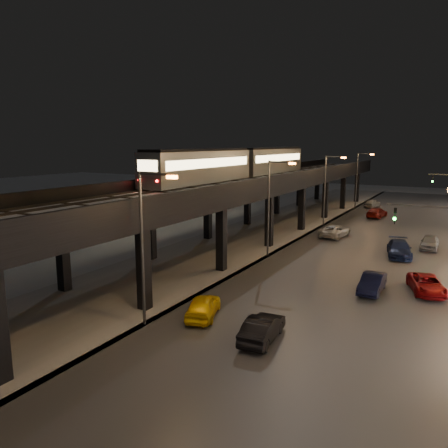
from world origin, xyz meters
The scene contains 20 objects.
road_surface centered at (7.50, 35.00, 0.03)m, with size 17.00×120.00×0.06m, color #46474D.
under_viaduct_pavement centered at (-6.00, 35.00, 0.03)m, with size 11.00×120.00×0.06m, color #9FA1A8.
elevated_viaduct centered at (-6.00, 31.84, 5.62)m, with size 9.00×100.00×6.30m.
viaduct_trackbed centered at (-6.01, 31.97, 6.39)m, with size 8.40×100.00×0.32m.
viaduct_parapet_streetside centered at (-1.65, 32.00, 6.85)m, with size 0.30×100.00×1.10m, color black.
viaduct_parapet_far centered at (-10.35, 32.00, 6.85)m, with size 0.30×100.00×1.10m, color black.
streetlight_left_1 centered at (-0.43, 13.00, 5.24)m, with size 2.57×0.28×9.00m.
streetlight_left_2 centered at (-0.43, 31.00, 5.24)m, with size 2.57×0.28×9.00m.
streetlight_left_3 centered at (-0.43, 49.00, 5.24)m, with size 2.57×0.28×9.00m.
streetlight_left_4 centered at (-0.43, 67.00, 5.24)m, with size 2.57×0.28×9.00m.
subway_train centered at (-8.50, 40.59, 8.30)m, with size 2.84×34.68×3.39m.
car_taxi centered at (1.71, 15.66, 0.69)m, with size 1.63×4.05×1.38m, color #EABD08.
car_near_white centered at (6.20, 14.47, 0.68)m, with size 1.44×4.12×1.36m, color black.
car_mid_silver centered at (2.48, 42.73, 0.70)m, with size 2.31×5.01×1.39m, color silver.
car_mid_dark centered at (4.18, 58.85, 0.70)m, with size 1.95×4.80×1.39m, color maroon.
car_far_white centered at (1.71, 68.68, 0.71)m, with size 1.68×4.17×1.42m, color gray.
car_onc_silver centered at (9.85, 25.40, 0.66)m, with size 1.40×4.02×1.32m, color black.
car_onc_dark centered at (13.27, 27.14, 0.62)m, with size 2.06×4.46×1.24m, color maroon.
car_onc_white centered at (10.11, 37.00, 0.73)m, with size 2.04×5.03×1.46m, color #15204D.
car_onc_red centered at (12.37, 41.64, 0.68)m, with size 1.62×4.02×1.37m, color slate.
Camera 1 is at (15.15, -5.81, 10.54)m, focal length 35.00 mm.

